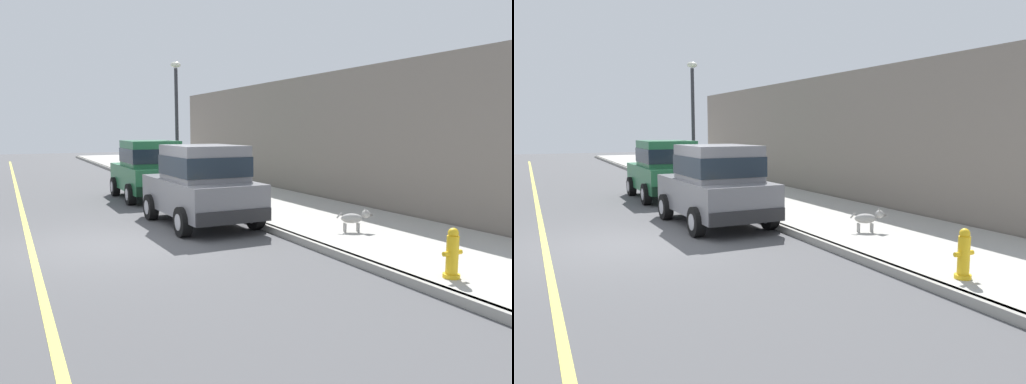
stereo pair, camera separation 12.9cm
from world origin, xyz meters
TOP-DOWN VIEW (x-y plane):
  - ground_plane at (0.00, 0.00)m, footprint 80.00×80.00m
  - curb at (3.20, 0.00)m, footprint 0.16×64.00m
  - sidewalk at (5.00, 0.00)m, footprint 3.60×64.00m
  - lane_centre_line at (-1.60, 0.00)m, footprint 0.12×57.60m
  - car_grey_hatchback at (2.13, 1.11)m, footprint 2.03×3.85m
  - car_green_hatchback at (2.20, 6.07)m, footprint 1.96×3.80m
  - dog_grey at (4.44, -1.67)m, footprint 0.70×0.41m
  - fire_hydrant at (3.65, -4.91)m, footprint 0.34×0.24m
  - street_lamp at (3.55, 7.33)m, footprint 0.36×0.36m
  - building_facade at (7.10, 5.36)m, footprint 0.50×20.00m

SIDE VIEW (x-z plane):
  - ground_plane at x=0.00m, z-range 0.00..0.00m
  - lane_centre_line at x=-1.60m, z-range 0.00..0.01m
  - curb at x=3.20m, z-range 0.00..0.14m
  - sidewalk at x=5.00m, z-range 0.00..0.14m
  - dog_grey at x=4.44m, z-range 0.18..0.67m
  - fire_hydrant at x=3.65m, z-range 0.11..0.84m
  - car_grey_hatchback at x=2.13m, z-range 0.04..1.92m
  - car_green_hatchback at x=2.20m, z-range 0.04..1.92m
  - building_facade at x=7.10m, z-range 0.00..3.94m
  - street_lamp at x=3.55m, z-range 0.70..5.12m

